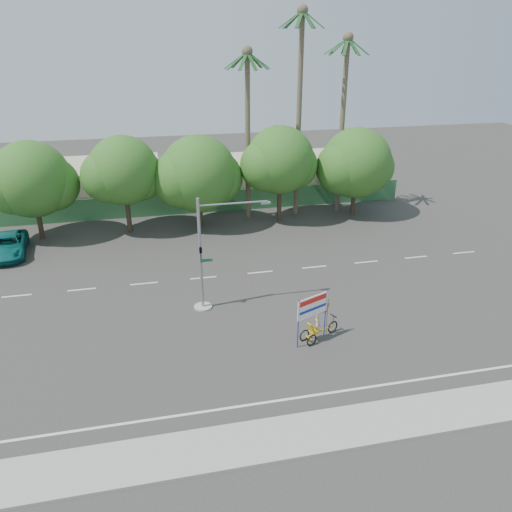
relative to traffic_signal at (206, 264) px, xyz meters
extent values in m
plane|color=#33302D|center=(2.20, -3.98, -2.92)|extent=(120.00, 120.00, 0.00)
cube|color=gray|center=(2.20, -11.48, -2.86)|extent=(50.00, 2.40, 0.12)
cube|color=#336B3D|center=(2.20, 17.52, -1.92)|extent=(38.00, 0.08, 2.00)
cube|color=beige|center=(-7.80, 22.02, -0.92)|extent=(12.00, 8.00, 4.00)
cube|color=beige|center=(10.20, 22.02, -1.12)|extent=(14.00, 8.00, 3.60)
cylinder|color=#473828|center=(-11.80, 14.02, -1.16)|extent=(0.40, 0.40, 3.52)
sphere|color=#1A5017|center=(-11.80, 14.02, 2.04)|extent=(6.00, 6.00, 6.00)
sphere|color=#1A5017|center=(-10.45, 14.32, 1.48)|extent=(4.32, 4.32, 4.32)
sphere|color=#1A5017|center=(-13.15, 13.77, 1.72)|extent=(4.56, 4.56, 4.56)
cylinder|color=#473828|center=(-4.80, 14.02, -1.05)|extent=(0.40, 0.40, 3.74)
sphere|color=#1A5017|center=(-4.80, 14.02, 2.35)|extent=(5.60, 5.60, 5.60)
sphere|color=#1A5017|center=(-3.54, 14.32, 1.76)|extent=(4.03, 4.03, 4.03)
sphere|color=#1A5017|center=(-6.06, 13.77, 2.01)|extent=(4.26, 4.26, 4.26)
cylinder|color=#473828|center=(1.20, 14.02, -1.27)|extent=(0.40, 0.40, 3.30)
sphere|color=#1A5017|center=(1.20, 14.02, 1.73)|extent=(6.40, 6.40, 6.40)
sphere|color=#1A5017|center=(2.64, 14.32, 1.21)|extent=(4.61, 4.61, 4.61)
sphere|color=#1A5017|center=(-0.24, 13.77, 1.43)|extent=(4.86, 4.86, 4.86)
cylinder|color=#473828|center=(8.20, 14.02, -0.98)|extent=(0.40, 0.40, 3.87)
sphere|color=#1A5017|center=(8.20, 14.02, 2.54)|extent=(5.80, 5.80, 5.80)
sphere|color=#1A5017|center=(9.50, 14.32, 1.92)|extent=(4.18, 4.18, 4.18)
sphere|color=#1A5017|center=(6.89, 13.77, 2.19)|extent=(4.41, 4.41, 4.41)
cylinder|color=#473828|center=(15.20, 14.02, -1.20)|extent=(0.40, 0.40, 3.43)
sphere|color=#1A5017|center=(15.20, 14.02, 1.92)|extent=(6.20, 6.20, 6.20)
sphere|color=#1A5017|center=(16.59, 14.32, 1.37)|extent=(4.46, 4.46, 4.46)
sphere|color=#1A5017|center=(13.80, 13.77, 1.61)|extent=(4.71, 4.71, 4.71)
cylinder|color=#70604C|center=(10.20, 15.52, 5.58)|extent=(0.44, 0.44, 17.00)
sphere|color=#70604C|center=(10.20, 15.52, 14.08)|extent=(0.90, 0.90, 0.90)
cube|color=#1C4C21|center=(11.14, 15.52, 13.42)|extent=(1.91, 0.28, 1.36)
cube|color=#1C4C21|center=(10.92, 16.12, 13.42)|extent=(1.65, 1.44, 1.36)
cube|color=#1C4C21|center=(10.36, 16.44, 13.42)|extent=(0.61, 1.93, 1.36)
cube|color=#1C4C21|center=(9.73, 16.33, 13.42)|extent=(1.20, 1.80, 1.36)
cube|color=#1C4C21|center=(9.31, 15.84, 13.42)|extent=(1.89, 0.92, 1.36)
cube|color=#1C4C21|center=(9.31, 15.19, 13.42)|extent=(1.89, 0.92, 1.36)
cube|color=#1C4C21|center=(9.73, 14.70, 13.42)|extent=(1.20, 1.80, 1.36)
cube|color=#1C4C21|center=(10.36, 14.59, 13.42)|extent=(0.61, 1.93, 1.36)
cube|color=#1C4C21|center=(10.92, 14.91, 13.42)|extent=(1.65, 1.44, 1.36)
cylinder|color=#70604C|center=(14.20, 15.52, 4.58)|extent=(0.44, 0.44, 15.00)
sphere|color=#70604C|center=(14.20, 15.52, 12.08)|extent=(0.90, 0.90, 0.90)
cube|color=#1C4C21|center=(15.14, 15.52, 11.42)|extent=(1.91, 0.28, 1.36)
cube|color=#1C4C21|center=(14.92, 16.12, 11.42)|extent=(1.65, 1.44, 1.36)
cube|color=#1C4C21|center=(14.36, 16.44, 11.42)|extent=(0.61, 1.93, 1.36)
cube|color=#1C4C21|center=(13.73, 16.33, 11.42)|extent=(1.20, 1.80, 1.36)
cube|color=#1C4C21|center=(13.31, 15.84, 11.42)|extent=(1.89, 0.92, 1.36)
cube|color=#1C4C21|center=(13.31, 15.19, 11.42)|extent=(1.89, 0.92, 1.36)
cube|color=#1C4C21|center=(13.73, 14.70, 11.42)|extent=(1.20, 1.80, 1.36)
cube|color=#1C4C21|center=(14.36, 14.59, 11.42)|extent=(0.61, 1.93, 1.36)
cube|color=#1C4C21|center=(14.92, 14.91, 11.42)|extent=(1.65, 1.44, 1.36)
cylinder|color=#70604C|center=(5.70, 15.52, 4.08)|extent=(0.44, 0.44, 14.00)
sphere|color=#70604C|center=(5.70, 15.52, 11.08)|extent=(0.90, 0.90, 0.90)
cube|color=#1C4C21|center=(6.64, 15.52, 10.42)|extent=(1.91, 0.28, 1.36)
cube|color=#1C4C21|center=(6.42, 16.12, 10.42)|extent=(1.65, 1.44, 1.36)
cube|color=#1C4C21|center=(5.86, 16.44, 10.42)|extent=(0.61, 1.93, 1.36)
cube|color=#1C4C21|center=(5.23, 16.33, 10.42)|extent=(1.20, 1.80, 1.36)
cube|color=#1C4C21|center=(4.81, 15.84, 10.42)|extent=(1.89, 0.92, 1.36)
cube|color=#1C4C21|center=(4.81, 15.19, 10.42)|extent=(1.89, 0.92, 1.36)
cube|color=#1C4C21|center=(5.23, 14.70, 10.42)|extent=(1.20, 1.80, 1.36)
cube|color=#1C4C21|center=(5.86, 14.59, 10.42)|extent=(0.61, 1.93, 1.36)
cube|color=#1C4C21|center=(6.42, 14.91, 10.42)|extent=(1.65, 1.44, 1.36)
cylinder|color=gray|center=(-0.30, 0.02, -2.87)|extent=(1.10, 1.10, 0.10)
cylinder|color=gray|center=(-0.30, 0.02, 0.58)|extent=(0.18, 0.18, 7.00)
cylinder|color=gray|center=(1.70, 0.02, 3.63)|extent=(4.00, 0.10, 0.10)
cube|color=gray|center=(3.60, 0.02, 3.53)|extent=(0.55, 0.20, 0.12)
imported|color=black|center=(-0.30, -0.20, 0.68)|extent=(0.16, 0.20, 1.00)
cube|color=#14662D|center=(0.05, 0.02, 0.23)|extent=(0.70, 0.04, 0.18)
torus|color=black|center=(6.50, -4.26, -2.60)|extent=(0.70, 0.37, 0.73)
torus|color=black|center=(4.70, -4.71, -2.62)|extent=(0.65, 0.34, 0.68)
torus|color=black|center=(4.94, -5.26, -2.62)|extent=(0.65, 0.34, 0.68)
cube|color=gold|center=(5.66, -4.62, -2.53)|extent=(1.70, 0.78, 0.06)
cube|color=gold|center=(4.82, -4.98, -2.60)|extent=(0.31, 0.62, 0.05)
cube|color=gold|center=(5.27, -4.79, -2.38)|extent=(0.67, 0.63, 0.06)
cube|color=gold|center=(5.00, -4.91, -2.08)|extent=(0.40, 0.51, 0.58)
cylinder|color=black|center=(6.50, -4.26, -2.17)|extent=(0.04, 0.04, 0.59)
cube|color=black|center=(6.50, -4.26, -1.88)|extent=(0.23, 0.46, 0.04)
imported|color=#CCB284|center=(5.42, -4.73, -1.97)|extent=(0.42, 0.50, 1.16)
cylinder|color=#162DAC|center=(4.13, -5.28, -1.47)|extent=(0.08, 0.08, 2.90)
cylinder|color=#162DAC|center=(5.91, -4.51, -1.47)|extent=(0.08, 0.08, 2.90)
cube|color=white|center=(5.02, -4.90, -0.72)|extent=(1.89, 0.86, 1.18)
cube|color=red|center=(5.04, -4.93, -0.34)|extent=(1.68, 0.74, 0.28)
cube|color=#162DAC|center=(5.04, -4.93, -0.88)|extent=(1.68, 0.74, 0.15)
cylinder|color=black|center=(6.06, -4.45, -1.79)|extent=(0.03, 0.03, 2.26)
cube|color=red|center=(5.71, -4.60, -1.09)|extent=(0.88, 0.40, 0.70)
imported|color=#0E6462|center=(-13.68, 11.07, -2.16)|extent=(3.03, 5.65, 1.51)
camera|label=1|loc=(-2.81, -26.65, 12.55)|focal=35.00mm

